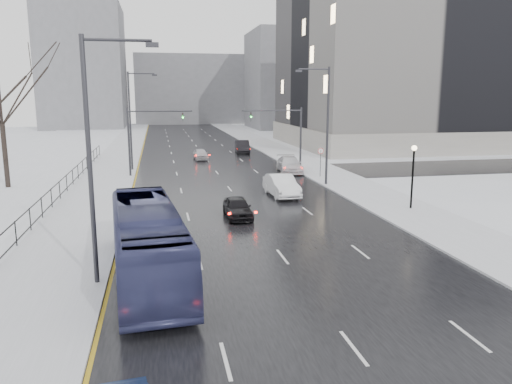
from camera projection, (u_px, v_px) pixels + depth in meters
road at (206, 159)px, 60.72m from camera, size 16.00×150.00×0.04m
cross_road at (218, 174)px, 49.17m from camera, size 130.00×10.00×0.04m
sidewalk_left at (117, 161)px, 58.72m from camera, size 5.00×150.00×0.16m
sidewalk_right at (290, 156)px, 62.71m from camera, size 5.00×150.00×0.16m
park_strip at (31, 163)px, 56.92m from camera, size 14.00×150.00×0.12m
tree_park_e at (8, 188)px, 41.87m from camera, size 9.45×9.45×13.50m
iron_fence at (34, 213)px, 29.20m from camera, size 0.06×70.00×1.30m
streetlight_r_mid at (325, 120)px, 41.94m from camera, size 2.95×0.25×10.00m
streetlight_l_near at (95, 150)px, 19.59m from camera, size 2.95×0.25×10.00m
streetlight_l_far at (132, 116)px, 50.39m from camera, size 2.95×0.25×10.00m
lamppost_r_mid at (413, 168)px, 33.37m from camera, size 0.36×0.36×4.28m
mast_signal_right at (290, 132)px, 49.77m from camera, size 6.10×0.33×6.50m
mast_signal_left at (140, 134)px, 46.99m from camera, size 6.10×0.33×6.50m
no_uturn_sign at (321, 154)px, 46.63m from camera, size 0.60×0.06×2.70m
civic_building at (424, 71)px, 76.76m from camera, size 41.00×31.00×24.80m
bldg_far_right at (302, 80)px, 116.87m from camera, size 24.00×20.00×22.00m
bldg_far_left at (84, 67)px, 116.43m from camera, size 18.00×22.00×28.00m
bldg_far_center at (192, 90)px, 136.77m from camera, size 30.00×18.00×18.00m
bus at (148, 242)px, 21.05m from camera, size 3.69×11.62×3.18m
sedan_center_near at (238, 208)px, 31.64m from camera, size 1.61×3.92×1.33m
sedan_right_near at (281, 185)px, 38.36m from camera, size 1.98×5.15×1.67m
sedan_right_far at (290, 165)px, 50.12m from camera, size 2.69×5.56×1.56m
sedan_center_far at (201, 154)px, 59.88m from camera, size 1.75×3.97×1.33m
sedan_right_distant at (242, 147)px, 66.87m from camera, size 2.21×5.16×1.65m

